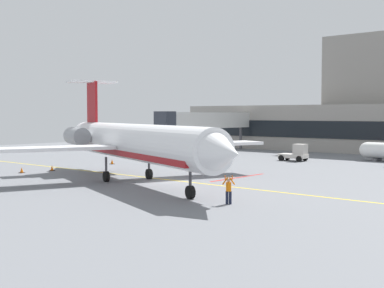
# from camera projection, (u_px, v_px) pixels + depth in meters

# --- Properties ---
(ground) EXTENTS (120.00, 120.00, 0.11)m
(ground) POSITION_uv_depth(u_px,v_px,m) (166.00, 182.00, 44.91)
(ground) COLOR slate
(jet_bridge_west) EXTENTS (2.40, 20.32, 6.10)m
(jet_bridge_west) POSITION_uv_depth(u_px,v_px,m) (204.00, 121.00, 79.64)
(jet_bridge_west) COLOR silver
(jet_bridge_west) RESTS_ON ground
(regional_jet) EXTENTS (31.32, 26.08, 9.07)m
(regional_jet) POSITION_uv_depth(u_px,v_px,m) (131.00, 142.00, 44.89)
(regional_jet) COLOR white
(regional_jet) RESTS_ON ground
(baggage_tug) EXTENTS (3.48, 2.27, 2.08)m
(baggage_tug) POSITION_uv_depth(u_px,v_px,m) (296.00, 153.00, 64.87)
(baggage_tug) COLOR silver
(baggage_tug) RESTS_ON ground
(marshaller) EXTENTS (0.72, 0.57, 1.84)m
(marshaller) POSITION_uv_depth(u_px,v_px,m) (229.00, 190.00, 33.58)
(marshaller) COLOR #191E33
(marshaller) RESTS_ON ground
(safety_cone_alpha) EXTENTS (0.47, 0.47, 0.55)m
(safety_cone_alpha) POSITION_uv_depth(u_px,v_px,m) (112.00, 162.00, 60.79)
(safety_cone_alpha) COLOR orange
(safety_cone_alpha) RESTS_ON ground
(safety_cone_bravo) EXTENTS (0.47, 0.47, 0.55)m
(safety_cone_bravo) POSITION_uv_depth(u_px,v_px,m) (22.00, 170.00, 51.62)
(safety_cone_bravo) COLOR orange
(safety_cone_bravo) RESTS_ON ground
(safety_cone_charlie) EXTENTS (0.47, 0.47, 0.55)m
(safety_cone_charlie) POSITION_uv_depth(u_px,v_px,m) (52.00, 168.00, 53.63)
(safety_cone_charlie) COLOR orange
(safety_cone_charlie) RESTS_ON ground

